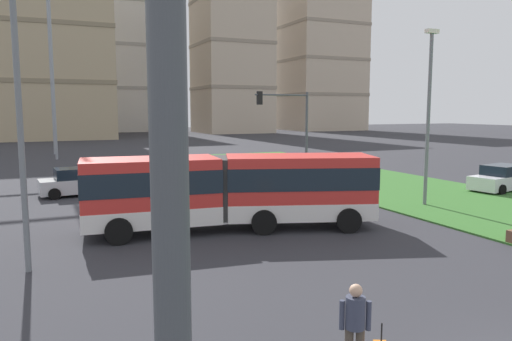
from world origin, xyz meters
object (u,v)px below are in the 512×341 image
object	(u,v)px
articulated_bus	(232,190)
apartment_tower_centre	(105,48)
traffic_light_near_left	(431,252)
car_white_van	(502,179)
traffic_light_far_right	(290,122)
car_silver_hatch	(80,182)
streetlight_median	(429,111)
apartment_tower_east	(321,45)
streetlight_left	(18,99)
apartment_tower_eastcentre	(231,47)
pedestrian_crossing	(355,323)
apartment_tower_westcentre	(40,32)

from	to	relation	value
articulated_bus	apartment_tower_centre	size ratio (longest dim) A/B	0.32
articulated_bus	traffic_light_near_left	bearing A→B (deg)	-107.49
car_white_van	traffic_light_far_right	distance (m)	13.23
car_silver_hatch	streetlight_median	world-z (taller)	streetlight_median
car_white_van	apartment_tower_east	size ratio (longest dim) A/B	0.11
car_white_van	streetlight_left	world-z (taller)	streetlight_left
apartment_tower_eastcentre	car_silver_hatch	bearing A→B (deg)	-117.52
pedestrian_crossing	streetlight_left	bearing A→B (deg)	122.51
articulated_bus	traffic_light_far_right	xyz separation A→B (m)	(7.32, 8.77, 2.46)
apartment_tower_centre	apartment_tower_east	xyz separation A→B (m)	(48.86, -12.63, 1.70)
articulated_bus	streetlight_median	size ratio (longest dim) A/B	1.35
pedestrian_crossing	apartment_tower_westcentre	world-z (taller)	apartment_tower_westcentre
car_silver_hatch	streetlight_median	xyz separation A→B (m)	(15.88, -10.53, 4.09)
traffic_light_far_right	apartment_tower_westcentre	xyz separation A→B (m)	(-13.41, 65.01, 13.88)
streetlight_median	streetlight_left	bearing A→B (deg)	-170.69
apartment_tower_east	car_silver_hatch	bearing A→B (deg)	-129.61
pedestrian_crossing	traffic_light_far_right	xyz separation A→B (m)	(9.25, 19.96, 3.11)
traffic_light_near_left	apartment_tower_eastcentre	size ratio (longest dim) A/B	0.16
traffic_light_near_left	apartment_tower_eastcentre	xyz separation A→B (m)	(36.61, 97.60, 14.26)
articulated_bus	streetlight_left	world-z (taller)	streetlight_left
articulated_bus	traffic_light_far_right	world-z (taller)	traffic_light_far_right
car_white_van	car_silver_hatch	distance (m)	25.05
articulated_bus	traffic_light_far_right	distance (m)	11.68
articulated_bus	car_white_van	xyz separation A→B (m)	(18.34, 2.25, -0.90)
apartment_tower_eastcentre	car_white_van	bearing A→B (deg)	-99.45
apartment_tower_westcentre	articulated_bus	bearing A→B (deg)	-85.28
pedestrian_crossing	apartment_tower_westcentre	xyz separation A→B (m)	(-4.16, 84.98, 16.99)
pedestrian_crossing	apartment_tower_eastcentre	xyz separation A→B (m)	(33.43, 92.56, 17.36)
car_silver_hatch	car_white_van	bearing A→B (deg)	-20.81
pedestrian_crossing	traffic_light_far_right	distance (m)	22.22
streetlight_median	traffic_light_near_left	bearing A→B (deg)	-133.35
car_white_van	traffic_light_far_right	size ratio (longest dim) A/B	0.77
car_white_van	traffic_light_near_left	bearing A→B (deg)	-141.75
articulated_bus	apartment_tower_east	world-z (taller)	apartment_tower_east
streetlight_median	car_white_van	bearing A→B (deg)	12.20
traffic_light_far_right	apartment_tower_eastcentre	bearing A→B (deg)	71.58
apartment_tower_eastcentre	apartment_tower_east	size ratio (longest dim) A/B	0.90
pedestrian_crossing	traffic_light_far_right	size ratio (longest dim) A/B	0.29
articulated_bus	streetlight_left	size ratio (longest dim) A/B	1.26
pedestrian_crossing	streetlight_median	distance (m)	17.78
car_white_van	apartment_tower_east	bearing A→B (deg)	65.44
traffic_light_far_right	traffic_light_near_left	bearing A→B (deg)	-116.44
car_white_van	apartment_tower_centre	bearing A→B (deg)	96.49
streetlight_left	apartment_tower_centre	xyz separation A→B (m)	(14.99, 100.34, 13.52)
traffic_light_far_right	car_silver_hatch	bearing A→B (deg)	169.10
streetlight_left	pedestrian_crossing	bearing A→B (deg)	-57.49
streetlight_median	apartment_tower_eastcentre	size ratio (longest dim) A/B	0.24
car_white_van	apartment_tower_westcentre	bearing A→B (deg)	108.85
streetlight_median	pedestrian_crossing	bearing A→B (deg)	-137.12
streetlight_median	apartment_tower_eastcentre	bearing A→B (deg)	75.62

